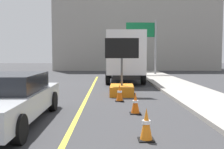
# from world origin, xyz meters

# --- Properties ---
(arrow_board_trailer) EXTENTS (1.60, 1.85, 2.70)m
(arrow_board_trailer) POSITION_xyz_m (1.60, 13.68, 0.48)
(arrow_board_trailer) COLOR orange
(arrow_board_trailer) RESTS_ON ground
(box_truck) EXTENTS (2.72, 7.59, 3.38)m
(box_truck) POSITION_xyz_m (2.13, 20.05, 1.83)
(box_truck) COLOR black
(box_truck) RESTS_ON ground
(pickup_car) EXTENTS (1.97, 5.19, 1.38)m
(pickup_car) POSITION_xyz_m (-1.81, 8.42, 0.70)
(pickup_car) COLOR silver
(pickup_car) RESTS_ON ground
(highway_guide_sign) EXTENTS (2.79, 0.23, 5.00)m
(highway_guide_sign) POSITION_xyz_m (4.47, 25.43, 3.42)
(highway_guide_sign) COLOR gray
(highway_guide_sign) RESTS_ON ground
(far_building_block) EXTENTS (19.84, 7.19, 10.70)m
(far_building_block) POSITION_xyz_m (4.35, 35.85, 5.35)
(far_building_block) COLOR gray
(far_building_block) RESTS_ON ground
(traffic_cone_mid_lane) EXTENTS (0.36, 0.36, 0.74)m
(traffic_cone_mid_lane) POSITION_xyz_m (1.82, 6.87, 0.36)
(traffic_cone_mid_lane) COLOR black
(traffic_cone_mid_lane) RESTS_ON ground
(traffic_cone_far_lane) EXTENTS (0.36, 0.36, 0.71)m
(traffic_cone_far_lane) POSITION_xyz_m (1.85, 9.58, 0.35)
(traffic_cone_far_lane) COLOR black
(traffic_cone_far_lane) RESTS_ON ground
(traffic_cone_curbside) EXTENTS (0.36, 0.36, 0.70)m
(traffic_cone_curbside) POSITION_xyz_m (1.43, 11.91, 0.35)
(traffic_cone_curbside) COLOR black
(traffic_cone_curbside) RESTS_ON ground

